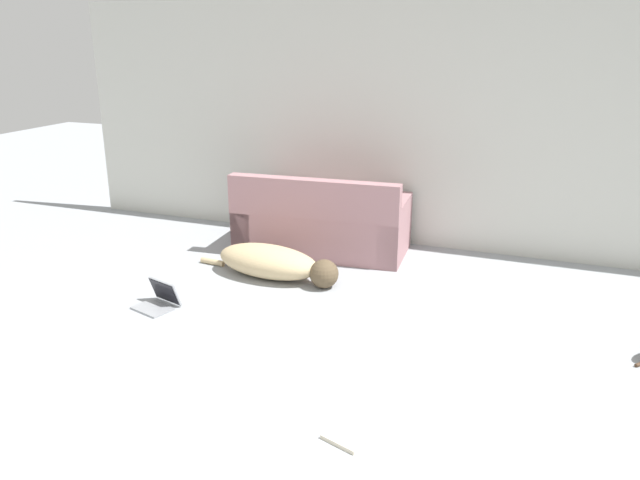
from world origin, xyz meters
name	(u,v)px	position (x,y,z in m)	size (l,w,h in m)	color
wall_back	(425,127)	(0.00, 3.96, 1.21)	(7.76, 0.06, 2.41)	beige
couch	(322,225)	(-0.86, 3.38, 0.27)	(1.71, 0.91, 0.80)	#A3757A
dog	(274,263)	(-1.01, 2.57, 0.14)	(1.45, 0.57, 0.28)	tan
laptop_open	(160,298)	(-1.60, 1.67, 0.07)	(0.37, 0.36, 0.21)	gray
book_cream	(343,440)	(0.34, 0.55, 0.01)	(0.25, 0.18, 0.02)	beige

